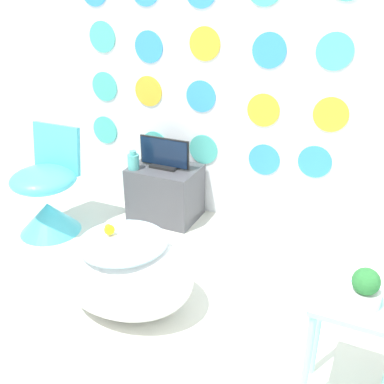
{
  "coord_description": "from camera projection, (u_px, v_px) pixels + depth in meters",
  "views": [
    {
      "loc": [
        1.32,
        -1.01,
        1.75
      ],
      "look_at": [
        0.39,
        0.99,
        0.71
      ],
      "focal_mm": 42.0,
      "sensor_mm": 36.0,
      "label": 1
    }
  ],
  "objects": [
    {
      "name": "wall_back_dotted",
      "position": [
        207.0,
        50.0,
        3.23
      ],
      "size": [
        4.2,
        0.05,
        2.6
      ],
      "color": "white",
      "rests_on": "ground_plane"
    },
    {
      "name": "bathtub",
      "position": [
        125.0,
        273.0,
        2.57
      ],
      "size": [
        0.82,
        0.61,
        0.46
      ],
      "color": "white",
      "rests_on": "ground_plane"
    },
    {
      "name": "rubber_duck",
      "position": [
        109.0,
        229.0,
        2.5
      ],
      "size": [
        0.06,
        0.07,
        0.07
      ],
      "color": "yellow",
      "rests_on": "bathtub"
    },
    {
      "name": "chair",
      "position": [
        47.0,
        198.0,
        3.35
      ],
      "size": [
        0.48,
        0.48,
        0.79
      ],
      "color": "#4CC6DB",
      "rests_on": "ground_plane"
    },
    {
      "name": "tv_cabinet",
      "position": [
        165.0,
        192.0,
        3.58
      ],
      "size": [
        0.52,
        0.39,
        0.43
      ],
      "color": "#4C4C51",
      "rests_on": "ground_plane"
    },
    {
      "name": "tv",
      "position": [
        164.0,
        155.0,
        3.45
      ],
      "size": [
        0.41,
        0.12,
        0.24
      ],
      "color": "black",
      "rests_on": "tv_cabinet"
    },
    {
      "name": "vase",
      "position": [
        133.0,
        161.0,
        3.44
      ],
      "size": [
        0.09,
        0.09,
        0.15
      ],
      "color": "#51B2AD",
      "rests_on": "tv_cabinet"
    },
    {
      "name": "side_table",
      "position": [
        356.0,
        330.0,
        1.87
      ],
      "size": [
        0.38,
        0.29,
        0.57
      ],
      "color": "#99E0D8",
      "rests_on": "ground_plane"
    },
    {
      "name": "potted_plant_left",
      "position": [
        365.0,
        289.0,
        1.78
      ],
      "size": [
        0.14,
        0.14,
        0.16
      ],
      "color": "white",
      "rests_on": "side_table"
    }
  ]
}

